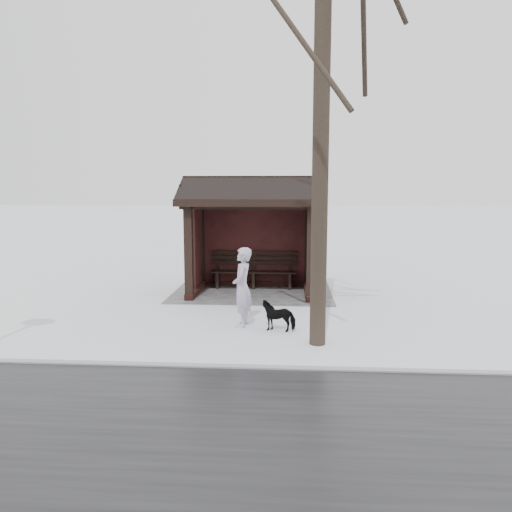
% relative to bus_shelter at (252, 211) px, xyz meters
% --- Properties ---
extents(ground, '(120.00, 120.00, 0.00)m').
position_rel_bus_shelter_xyz_m(ground, '(0.00, 0.16, -2.17)').
color(ground, silver).
rests_on(ground, ground).
extents(road, '(120.00, 7.00, 0.02)m').
position_rel_bus_shelter_xyz_m(road, '(0.00, 9.16, -2.16)').
color(road, black).
rests_on(road, ground).
extents(kerb, '(120.00, 0.15, 0.06)m').
position_rel_bus_shelter_xyz_m(kerb, '(0.00, 5.66, -2.16)').
color(kerb, gray).
rests_on(kerb, ground).
extents(trampled_patch, '(4.20, 3.20, 0.02)m').
position_rel_bus_shelter_xyz_m(trampled_patch, '(0.00, -0.04, -2.16)').
color(trampled_patch, gray).
rests_on(trampled_patch, ground).
extents(bus_shelter, '(3.60, 2.40, 3.09)m').
position_rel_bus_shelter_xyz_m(bus_shelter, '(0.00, 0.00, 0.00)').
color(bus_shelter, '#3A1A15').
rests_on(bus_shelter, ground).
extents(pedestrian, '(0.42, 0.61, 1.61)m').
position_rel_bus_shelter_xyz_m(pedestrian, '(-0.04, 3.29, -1.36)').
color(pedestrian, '#ACA4C0').
rests_on(pedestrian, ground).
extents(dog, '(0.74, 0.42, 0.59)m').
position_rel_bus_shelter_xyz_m(dog, '(-0.78, 3.52, -1.87)').
color(dog, black).
rests_on(dog, ground).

